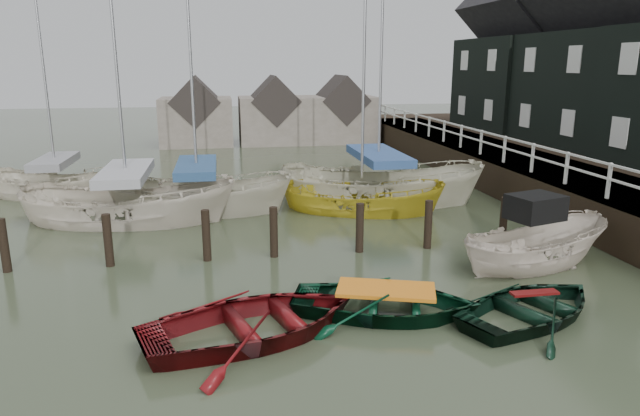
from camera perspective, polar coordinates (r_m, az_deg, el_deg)
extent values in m
plane|color=#2C3421|center=(13.13, 1.95, -8.82)|extent=(120.00, 120.00, 0.00)
cube|color=black|center=(25.18, 18.80, 4.97)|extent=(3.00, 32.00, 0.20)
cube|color=silver|center=(24.36, 15.87, 7.39)|extent=(0.06, 32.00, 0.06)
cube|color=silver|center=(24.41, 15.80, 6.46)|extent=(0.06, 32.00, 0.06)
cube|color=black|center=(28.44, 28.36, 2.13)|extent=(14.00, 38.00, 1.50)
cube|color=black|center=(29.58, 26.90, 10.56)|extent=(6.00, 7.00, 5.00)
cube|color=black|center=(35.46, 20.13, 11.59)|extent=(6.40, 7.00, 5.00)
cube|color=black|center=(35.57, 20.74, 18.42)|extent=(6.52, 7.14, 6.52)
cylinder|color=black|center=(16.47, -28.96, -3.96)|extent=(0.22, 0.22, 1.80)
cylinder|color=black|center=(15.81, -20.37, -3.74)|extent=(0.22, 0.22, 1.80)
cylinder|color=black|center=(15.53, -11.27, -3.42)|extent=(0.22, 0.22, 1.80)
cylinder|color=black|center=(15.58, -4.63, -3.12)|extent=(0.22, 0.22, 1.80)
cylinder|color=black|center=(15.96, 3.98, -2.68)|extent=(0.22, 0.22, 1.80)
cylinder|color=black|center=(16.54, 10.73, -2.30)|extent=(0.22, 0.22, 1.80)
cylinder|color=black|center=(17.47, 17.82, -1.85)|extent=(0.22, 0.22, 1.80)
cube|color=#665B51|center=(38.02, -12.23, 8.47)|extent=(4.50, 4.00, 3.00)
cube|color=#282321|center=(37.91, -12.33, 10.42)|extent=(3.18, 4.08, 3.18)
cube|color=#665B51|center=(38.15, -4.62, 8.76)|extent=(4.50, 4.00, 3.00)
cube|color=#282321|center=(38.05, -4.66, 10.71)|extent=(3.18, 4.08, 3.18)
cube|color=#665B51|center=(38.82, 2.08, 8.89)|extent=(4.50, 4.00, 3.00)
cube|color=#282321|center=(38.72, 2.10, 10.81)|extent=(3.18, 4.08, 3.18)
imported|color=#5A0C0F|center=(11.41, -6.43, -12.64)|extent=(5.14, 4.33, 0.91)
imported|color=black|center=(12.32, 6.54, -10.51)|extent=(4.59, 3.89, 0.81)
imported|color=black|center=(12.87, 20.43, -10.27)|extent=(4.44, 3.92, 0.76)
imported|color=beige|center=(16.02, 20.61, -5.41)|extent=(4.91, 2.97, 1.78)
cube|color=black|center=(15.77, 20.74, 0.07)|extent=(1.53, 1.33, 0.65)
imported|color=beige|center=(20.18, -18.50, -1.25)|extent=(7.55, 3.84, 2.78)
cylinder|color=#B2B2B7|center=(19.52, -19.92, 15.74)|extent=(0.10, 0.10, 8.78)
cube|color=#98989D|center=(19.82, -18.88, 3.35)|extent=(4.14, 2.06, 0.30)
imported|color=beige|center=(21.01, -12.03, -0.21)|extent=(7.31, 4.50, 2.65)
cylinder|color=#B2B2B7|center=(20.38, -12.86, 15.03)|extent=(0.10, 0.10, 8.15)
cube|color=navy|center=(20.68, -12.25, 4.02)|extent=(4.01, 2.43, 0.30)
imported|color=gold|center=(20.45, 4.15, -0.33)|extent=(6.19, 4.23, 2.24)
cylinder|color=#B2B2B7|center=(19.80, 4.44, 15.38)|extent=(0.10, 0.10, 8.61)
imported|color=beige|center=(21.99, 5.77, 0.68)|extent=(8.31, 5.32, 3.00)
cylinder|color=#B2B2B7|center=(21.39, 6.18, 16.15)|extent=(0.10, 0.10, 8.44)
cube|color=navy|center=(21.65, 5.89, 5.24)|extent=(4.55, 2.87, 0.30)
imported|color=beige|center=(24.98, -24.69, 1.07)|extent=(6.47, 4.04, 2.34)
cylinder|color=#B2B2B7|center=(24.44, -26.01, 13.27)|extent=(0.10, 0.10, 8.05)
cube|color=gray|center=(24.73, -25.03, 4.24)|extent=(3.54, 2.18, 0.30)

